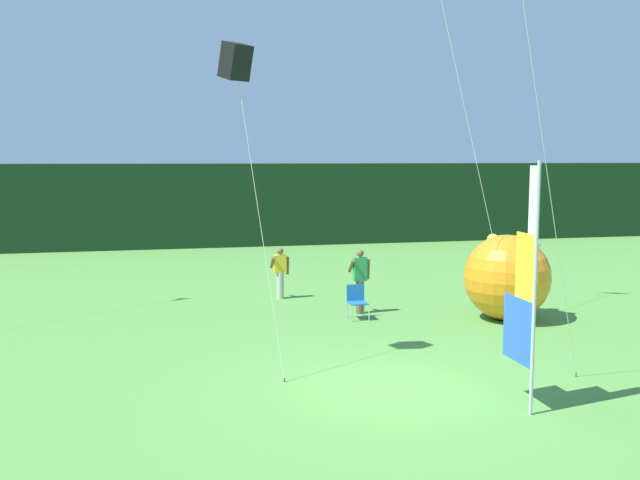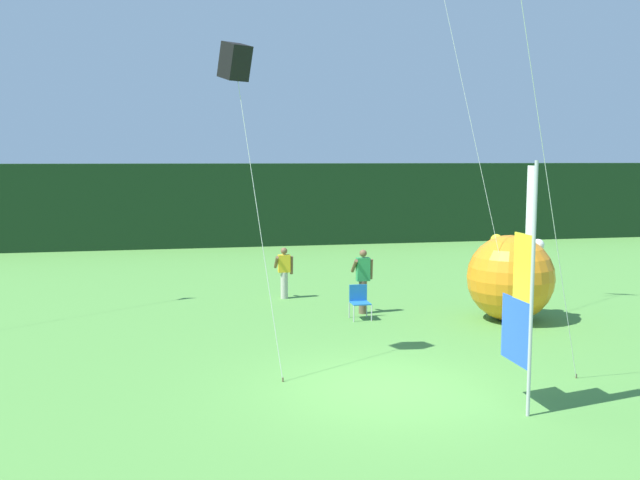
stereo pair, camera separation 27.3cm
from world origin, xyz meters
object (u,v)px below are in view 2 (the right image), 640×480
object	(u,v)px
person_mid_field	(284,271)
folding_chair	(359,299)
inflatable_balloon	(510,278)
kite_black_box_3	(235,63)
person_near_banner	(363,279)
banner_flag	(523,293)

from	to	relation	value
person_mid_field	folding_chair	world-z (taller)	person_mid_field
inflatable_balloon	kite_black_box_3	xyz separation A→B (m)	(-7.30, -2.71, 4.92)
person_mid_field	folding_chair	distance (m)	3.45
kite_black_box_3	person_near_banner	bearing A→B (deg)	48.72
person_near_banner	folding_chair	distance (m)	0.77
inflatable_balloon	folding_chair	bearing A→B (deg)	165.41
person_near_banner	inflatable_balloon	size ratio (longest dim) A/B	0.78
person_mid_field	inflatable_balloon	size ratio (longest dim) A/B	0.69
banner_flag	person_near_banner	world-z (taller)	banner_flag
person_near_banner	inflatable_balloon	world-z (taller)	inflatable_balloon
person_near_banner	kite_black_box_3	xyz separation A→B (m)	(-3.76, -4.28, 5.11)
banner_flag	folding_chair	size ratio (longest dim) A/B	4.70
banner_flag	kite_black_box_3	world-z (taller)	kite_black_box_3
person_near_banner	banner_flag	bearing A→B (deg)	-85.18
person_near_banner	inflatable_balloon	bearing A→B (deg)	-23.96
banner_flag	folding_chair	bearing A→B (deg)	97.24
person_near_banner	inflatable_balloon	xyz separation A→B (m)	(3.54, -1.57, 0.19)
kite_black_box_3	inflatable_balloon	bearing A→B (deg)	20.34
person_mid_field	kite_black_box_3	size ratio (longest dim) A/B	0.24
banner_flag	inflatable_balloon	distance (m)	6.80
person_near_banner	person_mid_field	xyz separation A→B (m)	(-1.79, 2.48, -0.12)
inflatable_balloon	person_mid_field	bearing A→B (deg)	142.70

